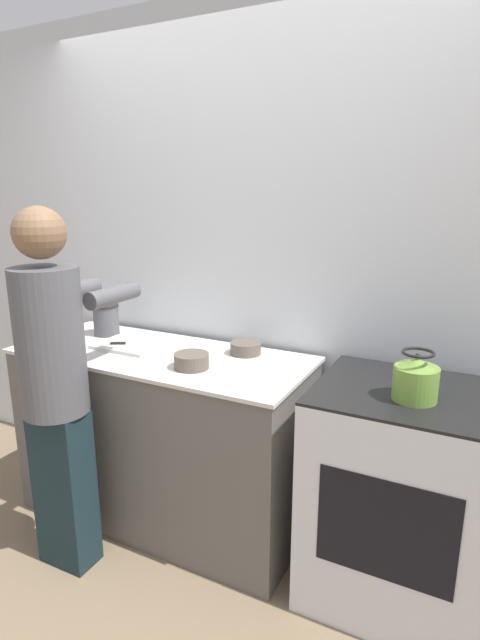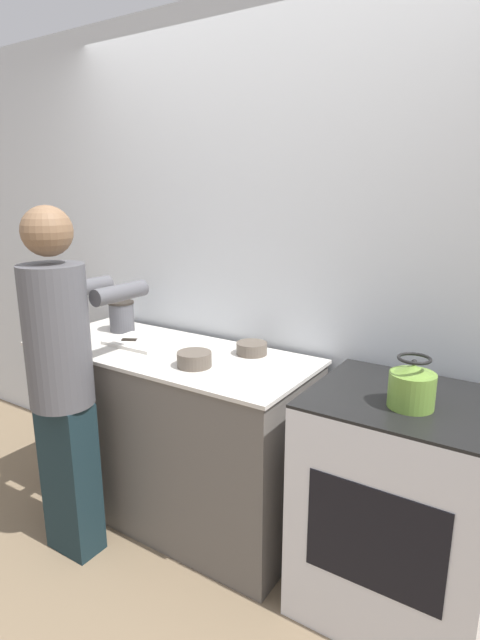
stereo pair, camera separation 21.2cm
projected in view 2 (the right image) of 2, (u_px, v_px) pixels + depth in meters
name	position (u px, v px, depth m)	size (l,w,h in m)	color
ground_plane	(198.00, 572.00, 2.29)	(12.00, 12.00, 0.00)	#7A664C
wall_back	(275.00, 271.00, 2.51)	(8.00, 0.05, 2.60)	silver
counter	(171.00, 433.00, 2.63)	(1.51, 0.63, 0.91)	#5B5651
oven	(397.00, 505.00, 2.00)	(0.71, 0.62, 0.94)	silver
person	(63.00, 372.00, 2.23)	(0.32, 0.56, 1.64)	#16282E
cutting_board	(139.00, 342.00, 2.62)	(0.33, 0.23, 0.02)	silver
knife	(140.00, 340.00, 2.62)	(0.20, 0.13, 0.01)	silver
kettle	(412.00, 386.00, 1.79)	(0.17, 0.17, 0.19)	olive
bowl_prep	(194.00, 359.00, 2.28)	(0.16, 0.16, 0.07)	brown
bowl_mixing	(252.00, 348.00, 2.46)	(0.15, 0.15, 0.06)	brown
canister_jar	(122.00, 316.00, 2.85)	(0.15, 0.15, 0.17)	#4C4C51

